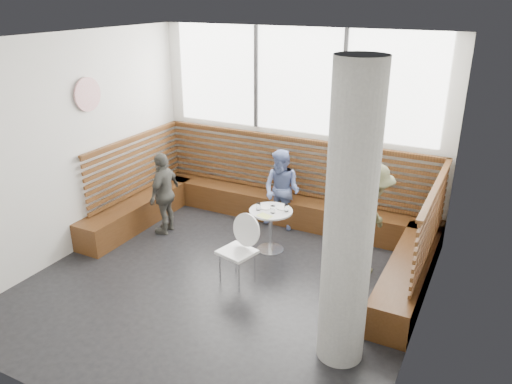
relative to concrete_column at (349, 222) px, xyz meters
The scene contains 15 objects.
room 1.95m from the concrete_column, 161.90° to the left, with size 5.00×5.00×3.20m.
booth 3.24m from the concrete_column, 127.94° to the left, with size 5.00×2.50×1.44m.
concrete_column is the anchor object (origin of this frame).
wall_art 4.48m from the concrete_column, 166.94° to the left, with size 0.50×0.50×0.03m, color white.
cafe_table 2.70m from the concrete_column, 133.56° to the left, with size 0.65×0.65×0.67m.
cafe_chair 2.16m from the concrete_column, 154.08° to the left, with size 0.46×0.45×0.96m.
adult_man 1.92m from the concrete_column, 97.06° to the left, with size 1.06×0.61×1.64m, color #56593B.
child_back 3.30m from the concrete_column, 126.12° to the left, with size 0.66×0.51×1.35m, color #6779B3.
child_left 3.96m from the concrete_column, 155.61° to the left, with size 0.79×0.33×1.36m, color #52524B.
plate_near 2.73m from the concrete_column, 134.50° to the left, with size 0.20×0.20×0.01m, color white.
plate_far 2.65m from the concrete_column, 129.19° to the left, with size 0.18×0.18×0.01m, color white.
glass_left 2.68m from the concrete_column, 137.52° to the left, with size 0.07×0.07×0.11m, color white.
glass_mid 2.52m from the concrete_column, 133.64° to the left, with size 0.07×0.07×0.11m, color white.
glass_right 2.52m from the concrete_column, 128.53° to the left, with size 0.07×0.07×0.10m, color white.
menu_card 2.47m from the concrete_column, 137.32° to the left, with size 0.21×0.15×0.00m, color #A5C64C.
Camera 1 is at (3.05, -4.95, 3.71)m, focal length 35.00 mm.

